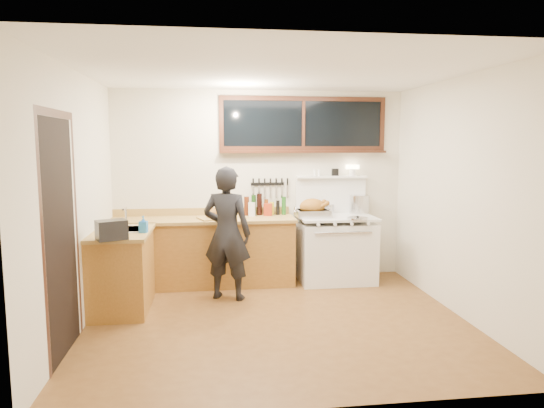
{
  "coord_description": "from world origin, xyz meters",
  "views": [
    {
      "loc": [
        -0.69,
        -4.93,
        1.88
      ],
      "look_at": [
        0.05,
        0.85,
        1.15
      ],
      "focal_mm": 32.0,
      "sensor_mm": 36.0,
      "label": 1
    }
  ],
  "objects": [
    {
      "name": "man",
      "position": [
        -0.5,
        0.83,
        0.81
      ],
      "size": [
        0.69,
        0.57,
        1.61
      ],
      "color": "black",
      "rests_on": "ground"
    },
    {
      "name": "sink_unit",
      "position": [
        -1.68,
        0.7,
        0.85
      ],
      "size": [
        0.5,
        0.45,
        0.37
      ],
      "color": "white",
      "rests_on": "counter_left"
    },
    {
      "name": "vintage_stove",
      "position": [
        1.0,
        1.41,
        0.47
      ],
      "size": [
        1.02,
        0.74,
        1.58
      ],
      "color": "white",
      "rests_on": "ground"
    },
    {
      "name": "room_shell",
      "position": [
        0.0,
        0.0,
        1.65
      ],
      "size": [
        4.1,
        3.6,
        2.65
      ],
      "color": "beige",
      "rests_on": "ground"
    },
    {
      "name": "stockpot",
      "position": [
        1.39,
        1.63,
        1.03
      ],
      "size": [
        0.37,
        0.37,
        0.26
      ],
      "color": "silver",
      "rests_on": "vintage_stove"
    },
    {
      "name": "knife_strip",
      "position": [
        0.12,
        1.73,
        1.31
      ],
      "size": [
        0.52,
        0.03,
        0.28
      ],
      "color": "black",
      "rests_on": "room_shell"
    },
    {
      "name": "bottle_cluster",
      "position": [
        0.02,
        1.63,
        1.03
      ],
      "size": [
        0.58,
        0.07,
        0.3
      ],
      "color": "black",
      "rests_on": "counter_back"
    },
    {
      "name": "left_doorway",
      "position": [
        -1.99,
        -0.55,
        1.09
      ],
      "size": [
        0.02,
        1.04,
        2.17
      ],
      "color": "black",
      "rests_on": "ground"
    },
    {
      "name": "counter_back",
      "position": [
        -0.8,
        1.45,
        0.45
      ],
      "size": [
        2.44,
        0.64,
        1.0
      ],
      "color": "brown",
      "rests_on": "ground"
    },
    {
      "name": "pitcher",
      "position": [
        -0.14,
        1.55,
        0.99
      ],
      "size": [
        0.12,
        0.12,
        0.18
      ],
      "color": "white",
      "rests_on": "counter_back"
    },
    {
      "name": "ground_plane",
      "position": [
        0.0,
        0.0,
        -0.01
      ],
      "size": [
        4.0,
        3.5,
        0.02
      ],
      "primitive_type": "cube",
      "color": "brown"
    },
    {
      "name": "toaster",
      "position": [
        -1.7,
        0.12,
        1.0
      ],
      "size": [
        0.35,
        0.3,
        0.2
      ],
      "color": "black",
      "rests_on": "counter_left"
    },
    {
      "name": "coffee_tin",
      "position": [
        0.09,
        1.58,
        0.98
      ],
      "size": [
        0.13,
        0.11,
        0.17
      ],
      "color": "#9B2B11",
      "rests_on": "counter_back"
    },
    {
      "name": "soap_bottle",
      "position": [
        -1.43,
        0.49,
        0.99
      ],
      "size": [
        0.1,
        0.1,
        0.19
      ],
      "color": "#2777C4",
      "rests_on": "counter_left"
    },
    {
      "name": "pot_lid",
      "position": [
        1.21,
        1.11,
        0.91
      ],
      "size": [
        0.31,
        0.31,
        0.04
      ],
      "color": "silver",
      "rests_on": "vintage_stove"
    },
    {
      "name": "saucepan",
      "position": [
        0.95,
        1.68,
        0.97
      ],
      "size": [
        0.18,
        0.3,
        0.13
      ],
      "color": "silver",
      "rests_on": "vintage_stove"
    },
    {
      "name": "back_window",
      "position": [
        0.6,
        1.72,
        2.06
      ],
      "size": [
        2.32,
        0.13,
        0.77
      ],
      "color": "black",
      "rests_on": "room_shell"
    },
    {
      "name": "counter_left",
      "position": [
        -1.7,
        0.62,
        0.45
      ],
      "size": [
        0.64,
        1.09,
        0.9
      ],
      "color": "brown",
      "rests_on": "ground"
    },
    {
      "name": "roast_turkey",
      "position": [
        0.67,
        1.37,
        1.0
      ],
      "size": [
        0.48,
        0.34,
        0.25
      ],
      "color": "silver",
      "rests_on": "vintage_stove"
    },
    {
      "name": "cutting_board",
      "position": [
        -0.62,
        1.37,
        0.95
      ],
      "size": [
        0.5,
        0.44,
        0.14
      ],
      "color": "#A38141",
      "rests_on": "counter_back"
    }
  ]
}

